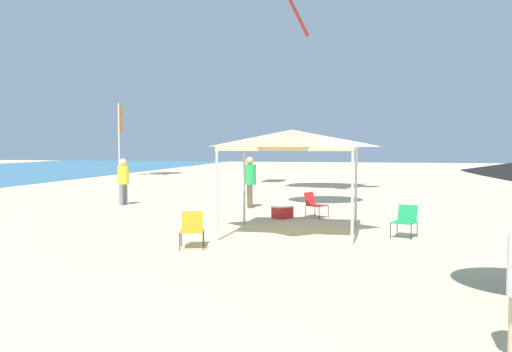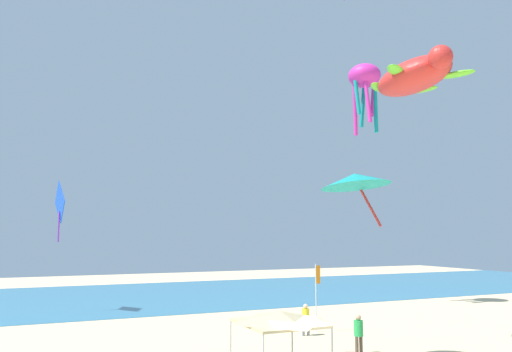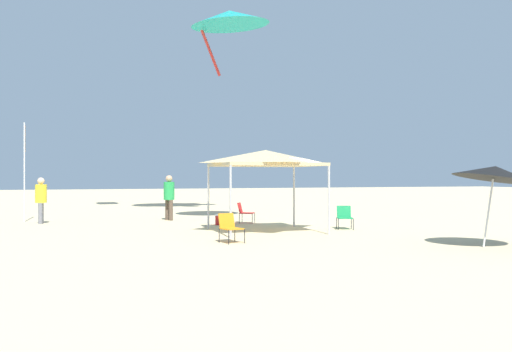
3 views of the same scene
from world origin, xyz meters
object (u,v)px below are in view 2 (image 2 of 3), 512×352
at_px(person_by_tent, 306,317).
at_px(kite_diamond_blue, 60,204).
at_px(banner_flag, 317,291).
at_px(kite_delta_teal, 355,180).
at_px(kite_octopus_magenta, 365,79).
at_px(canopy_tent, 279,318).
at_px(person_kite_handler, 359,331).
at_px(kite_turtle_red, 415,76).

distance_m(person_by_tent, kite_diamond_blue, 21.21).
height_order(banner_flag, kite_delta_teal, kite_delta_teal).
distance_m(person_by_tent, kite_delta_teal, 10.40).
bearing_deg(kite_octopus_magenta, canopy_tent, -143.22).
distance_m(canopy_tent, kite_diamond_blue, 24.47).
bearing_deg(banner_flag, person_by_tent, -148.98).
height_order(canopy_tent, banner_flag, banner_flag).
distance_m(canopy_tent, banner_flag, 10.55).
xyz_separation_m(person_kite_handler, kite_octopus_magenta, (10.42, 12.99, 18.05)).
relative_size(canopy_tent, banner_flag, 0.83).
bearing_deg(person_by_tent, kite_turtle_red, 118.15).
bearing_deg(kite_diamond_blue, person_by_tent, 26.56).
relative_size(person_by_tent, kite_delta_teal, 0.42).
distance_m(person_kite_handler, kite_delta_teal, 7.73).
relative_size(canopy_tent, person_by_tent, 1.85).
relative_size(kite_octopus_magenta, kite_turtle_red, 1.07).
xyz_separation_m(banner_flag, person_kite_handler, (-1.05, -5.76, -1.32)).
relative_size(person_kite_handler, kite_diamond_blue, 0.41).
distance_m(kite_octopus_magenta, kite_turtle_red, 17.13).
xyz_separation_m(kite_octopus_magenta, kite_delta_teal, (-11.98, -15.24, -10.82)).
bearing_deg(banner_flag, person_kite_handler, -100.35).
xyz_separation_m(banner_flag, person_by_tent, (-1.19, -0.71, -1.38)).
relative_size(person_kite_handler, kite_delta_teal, 0.44).
bearing_deg(canopy_tent, kite_diamond_blue, 108.81).
bearing_deg(person_kite_handler, kite_diamond_blue, -74.88).
relative_size(banner_flag, kite_octopus_magenta, 0.66).
bearing_deg(person_kite_handler, kite_delta_teal, 36.85).
distance_m(kite_octopus_magenta, kite_delta_teal, 22.20).
bearing_deg(kite_octopus_magenta, kite_diamond_blue, 156.19).
bearing_deg(kite_delta_teal, person_kite_handler, -151.67).
height_order(canopy_tent, kite_turtle_red, kite_turtle_red).
relative_size(banner_flag, kite_turtle_red, 0.71).
xyz_separation_m(person_by_tent, kite_octopus_magenta, (10.55, 7.95, 18.10)).
bearing_deg(canopy_tent, person_kite_handler, 23.39).
bearing_deg(person_kite_handler, canopy_tent, 5.07).
distance_m(canopy_tent, kite_turtle_red, 14.40).
xyz_separation_m(canopy_tent, kite_diamond_blue, (-7.67, 22.51, 5.75)).
height_order(canopy_tent, person_kite_handler, canopy_tent).
height_order(person_by_tent, kite_diamond_blue, kite_diamond_blue).
relative_size(canopy_tent, kite_octopus_magenta, 0.55).
relative_size(person_by_tent, kite_turtle_red, 0.32).
xyz_separation_m(person_by_tent, person_kite_handler, (0.13, -5.05, 0.05)).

